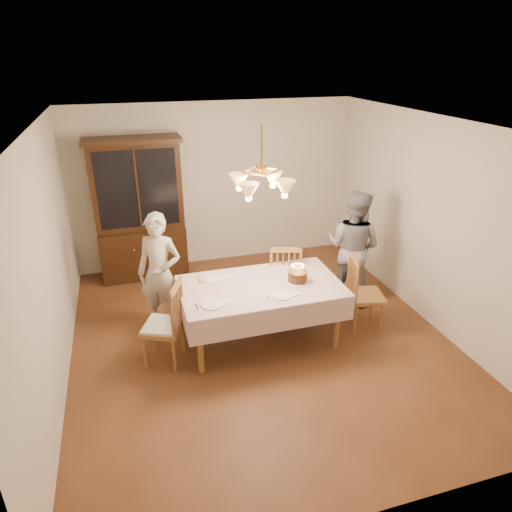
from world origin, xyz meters
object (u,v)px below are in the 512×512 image
object	(u,v)px
dining_table	(261,291)
chair_far_side	(285,280)
china_hutch	(140,212)
elderly_woman	(160,273)
birthday_cake	(297,277)

from	to	relation	value
dining_table	chair_far_side	bearing A→B (deg)	48.94
chair_far_side	china_hutch	bearing A→B (deg)	136.81
china_hutch	dining_table	bearing A→B (deg)	-61.37
chair_far_side	elderly_woman	world-z (taller)	elderly_woman
chair_far_side	birthday_cake	xyz separation A→B (m)	(-0.08, -0.65, 0.38)
china_hutch	birthday_cake	size ratio (longest dim) A/B	7.20
dining_table	elderly_woman	xyz separation A→B (m)	(-1.11, 0.63, 0.09)
dining_table	chair_far_side	world-z (taller)	chair_far_side
dining_table	elderly_woman	size ratio (longest dim) A/B	1.23
chair_far_side	elderly_woman	distance (m)	1.67
china_hutch	chair_far_side	xyz separation A→B (m)	(1.76, -1.65, -0.60)
china_hutch	birthday_cake	xyz separation A→B (m)	(1.67, -2.30, -0.22)
china_hutch	chair_far_side	bearing A→B (deg)	-43.19
elderly_woman	birthday_cake	world-z (taller)	elderly_woman
dining_table	chair_far_side	distance (m)	0.84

